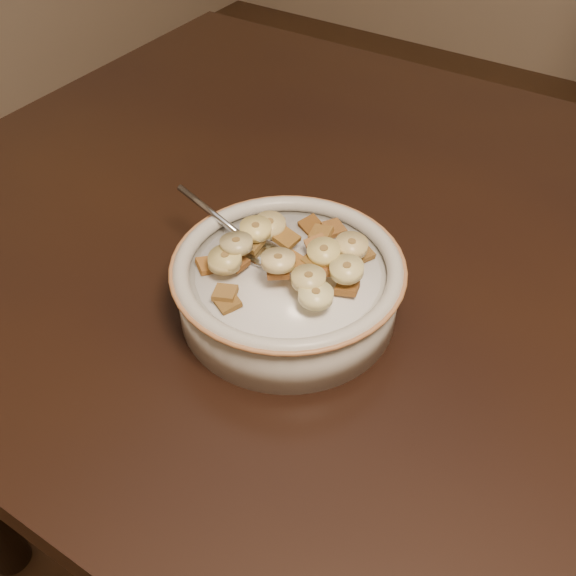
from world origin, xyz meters
The scene contains 39 objects.
table centered at (0.00, 0.00, 0.73)m, with size 1.40×0.90×0.04m, color black.
cereal_bowl centered at (-0.14, -0.15, 0.78)m, with size 0.21×0.21×0.05m, color silver.
milk centered at (-0.14, -0.15, 0.80)m, with size 0.18×0.18×0.00m, color white.
spoon centered at (-0.17, -0.15, 0.81)m, with size 0.04×0.05×0.01m, color #B6BCC6.
cereal_square_0 centered at (-0.12, -0.12, 0.81)m, with size 0.02×0.02×0.01m, color #8F5E17.
cereal_square_1 centered at (-0.11, -0.13, 0.82)m, with size 0.02×0.02×0.01m, color brown.
cereal_square_2 centered at (-0.18, -0.15, 0.82)m, with size 0.02×0.02×0.01m, color olive.
cereal_square_3 centered at (-0.18, -0.18, 0.81)m, with size 0.02×0.02×0.01m, color brown.
cereal_square_4 centered at (-0.11, -0.15, 0.82)m, with size 0.02×0.02×0.01m, color brown.
cereal_square_5 centered at (-0.15, -0.13, 0.82)m, with size 0.02×0.02×0.01m, color brown.
cereal_square_6 centered at (-0.11, -0.15, 0.82)m, with size 0.02×0.02×0.01m, color brown.
cereal_square_7 centered at (-0.19, -0.16, 0.81)m, with size 0.02×0.02×0.01m, color olive.
cereal_square_8 centered at (-0.13, -0.17, 0.83)m, with size 0.02×0.02×0.01m, color brown.
cereal_square_9 centered at (-0.18, -0.11, 0.81)m, with size 0.02×0.02×0.01m, color brown.
cereal_square_10 centered at (-0.16, -0.22, 0.81)m, with size 0.02×0.02×0.01m, color brown.
cereal_square_11 centered at (-0.11, -0.14, 0.82)m, with size 0.02×0.02×0.01m, color brown.
cereal_square_12 centered at (-0.20, -0.19, 0.81)m, with size 0.02×0.02×0.01m, color #8D551A.
cereal_square_13 centered at (-0.09, -0.10, 0.81)m, with size 0.02×0.02×0.01m, color brown.
cereal_square_14 centered at (-0.11, -0.13, 0.82)m, with size 0.02×0.02×0.01m, color brown.
cereal_square_15 centered at (-0.10, -0.15, 0.82)m, with size 0.02×0.02×0.01m, color #915B34.
cereal_square_16 centered at (-0.13, -0.16, 0.82)m, with size 0.02×0.02×0.01m, color brown.
cereal_square_17 centered at (-0.16, -0.22, 0.81)m, with size 0.02×0.02×0.01m, color brown.
cereal_square_18 centered at (-0.13, -0.10, 0.81)m, with size 0.02×0.02×0.01m, color olive.
cereal_square_19 centered at (-0.13, -0.18, 0.82)m, with size 0.02×0.02×0.01m, color brown.
cereal_square_20 centered at (-0.15, -0.09, 0.81)m, with size 0.02×0.02×0.01m, color brown.
cereal_square_21 centered at (-0.13, -0.12, 0.82)m, with size 0.02×0.02×0.01m, color #9C612D.
cereal_square_22 centered at (-0.13, -0.08, 0.81)m, with size 0.02×0.02×0.01m, color #995728.
cereal_square_23 centered at (-0.08, -0.15, 0.81)m, with size 0.02×0.02×0.01m, color brown.
banana_slice_0 centered at (-0.18, -0.13, 0.82)m, with size 0.03×0.03×0.01m, color beige.
banana_slice_1 centered at (-0.18, -0.14, 0.83)m, with size 0.03×0.03×0.01m, color #F2E67C.
banana_slice_2 centered at (-0.09, -0.11, 0.82)m, with size 0.03×0.03×0.01m, color #E1C375.
banana_slice_3 centered at (-0.11, -0.14, 0.83)m, with size 0.03×0.03×0.01m, color #F4DD84.
banana_slice_4 centered at (-0.09, -0.19, 0.82)m, with size 0.03×0.03×0.01m, color #F3E7A0.
banana_slice_5 centered at (-0.18, -0.17, 0.83)m, with size 0.03×0.03×0.01m, color #C7BD7F.
banana_slice_6 centered at (-0.10, -0.17, 0.83)m, with size 0.03×0.03×0.01m, color tan.
banana_slice_7 centered at (-0.13, -0.18, 0.83)m, with size 0.03×0.03×0.01m, color #FFE1A2.
banana_slice_8 centered at (-0.08, -0.14, 0.83)m, with size 0.03×0.03×0.01m, color #E3D07E.
banana_slice_9 centered at (-0.18, -0.19, 0.82)m, with size 0.03×0.03×0.01m, color #E4C86F.
banana_slice_10 centered at (-0.18, -0.19, 0.82)m, with size 0.03×0.03×0.01m, color #EBDC74.
Camera 1 is at (0.11, -0.53, 1.21)m, focal length 40.00 mm.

